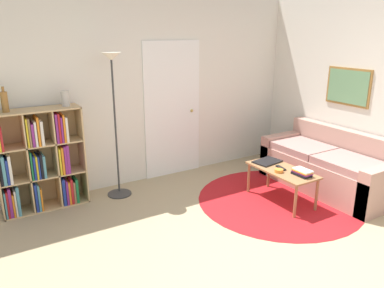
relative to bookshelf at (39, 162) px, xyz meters
name	(u,v)px	position (x,y,z in m)	size (l,w,h in m)	color
ground_plane	(279,274)	(1.56, -2.52, -0.60)	(14.00, 14.00, 0.00)	tan
wall_back	(149,92)	(1.58, 0.21, 0.69)	(7.70, 0.11, 2.60)	silver
wall_right	(341,90)	(3.94, -1.17, 0.70)	(0.08, 5.72, 2.60)	silver
rug	(279,200)	(2.65, -1.38, -0.60)	(2.10, 2.10, 0.01)	#B2191E
bookshelf	(39,162)	(0.00, 0.00, 0.00)	(1.00, 0.34, 1.24)	tan
floor_lamp	(113,91)	(0.94, -0.13, 0.80)	(0.32, 0.32, 1.87)	#333333
couch	(330,168)	(3.54, -1.43, -0.31)	(0.82, 1.83, 0.80)	tan
coffee_table	(282,173)	(2.65, -1.40, -0.22)	(0.44, 0.93, 0.44)	#996B42
laptop	(267,162)	(2.66, -1.11, -0.15)	(0.39, 0.30, 0.02)	black
bowl	(279,171)	(2.54, -1.46, -0.14)	(0.11, 0.11, 0.04)	orange
book_stack_on_table	(302,172)	(2.70, -1.68, -0.12)	(0.14, 0.24, 0.08)	black
remote	(281,168)	(2.65, -1.38, -0.15)	(0.07, 0.18, 0.02)	black
bottle_middle	(5,102)	(-0.28, 0.00, 0.76)	(0.08, 0.08, 0.29)	olive
vase_on_shelf	(65,98)	(0.38, 0.00, 0.73)	(0.10, 0.10, 0.19)	#B7B2A8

